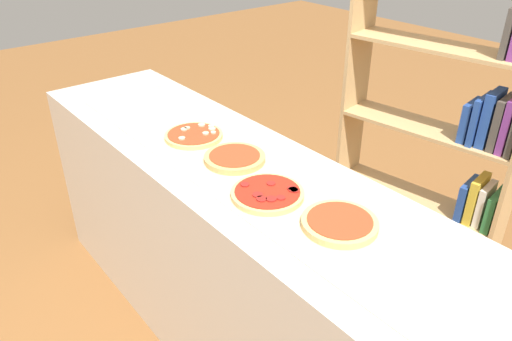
# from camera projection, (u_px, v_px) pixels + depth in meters

# --- Properties ---
(counter) EXTENTS (2.66, 0.59, 0.94)m
(counter) POSITION_uv_depth(u_px,v_px,m) (256.00, 276.00, 2.00)
(counter) COLOR beige
(counter) RESTS_ON ground_plane
(parchment_paper) EXTENTS (2.15, 0.41, 0.00)m
(parchment_paper) POSITION_uv_depth(u_px,v_px,m) (256.00, 175.00, 1.77)
(parchment_paper) COLOR beige
(parchment_paper) RESTS_ON counter
(pizza_mushroom_0) EXTENTS (0.24, 0.24, 0.03)m
(pizza_mushroom_0) POSITION_uv_depth(u_px,v_px,m) (194.00, 135.00, 2.03)
(pizza_mushroom_0) COLOR #DBB26B
(pizza_mushroom_0) RESTS_ON parchment_paper
(pizza_plain_1) EXTENTS (0.23, 0.23, 0.02)m
(pizza_plain_1) POSITION_uv_depth(u_px,v_px,m) (235.00, 158.00, 1.86)
(pizza_plain_1) COLOR tan
(pizza_plain_1) RESTS_ON parchment_paper
(pizza_pepperoni_2) EXTENTS (0.25, 0.25, 0.03)m
(pizza_pepperoni_2) POSITION_uv_depth(u_px,v_px,m) (268.00, 193.00, 1.64)
(pizza_pepperoni_2) COLOR #DBB26B
(pizza_pepperoni_2) RESTS_ON parchment_paper
(pizza_plain_3) EXTENTS (0.23, 0.23, 0.02)m
(pizza_plain_3) POSITION_uv_depth(u_px,v_px,m) (339.00, 223.00, 1.49)
(pizza_plain_3) COLOR #DBB26B
(pizza_plain_3) RESTS_ON parchment_paper
(bookshelf) EXTENTS (0.90, 0.35, 1.63)m
(bookshelf) POSITION_uv_depth(u_px,v_px,m) (452.00, 140.00, 2.35)
(bookshelf) COLOR tan
(bookshelf) RESTS_ON ground_plane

